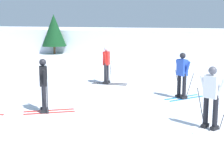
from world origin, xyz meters
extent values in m
plane|color=silver|center=(0.00, 0.00, 0.00)|extent=(120.00, 120.00, 0.00)
cube|color=silver|center=(0.00, 21.04, 0.96)|extent=(80.00, 8.71, 1.92)
cube|color=silver|center=(3.28, 0.73, 0.01)|extent=(0.85, 1.44, 0.02)
cube|color=silver|center=(3.52, 0.60, 0.01)|extent=(0.85, 1.44, 0.02)
cube|color=black|center=(3.20, 0.60, 0.07)|extent=(0.23, 0.29, 0.10)
cube|color=black|center=(3.45, 0.47, 0.07)|extent=(0.23, 0.29, 0.10)
cylinder|color=black|center=(3.20, 0.60, 0.55)|extent=(0.14, 0.14, 0.85)
cylinder|color=black|center=(3.45, 0.47, 0.55)|extent=(0.14, 0.14, 0.85)
cube|color=white|center=(3.33, 0.53, 1.17)|extent=(0.45, 0.39, 0.60)
cylinder|color=white|center=(3.12, 0.67, 1.16)|extent=(0.27, 0.20, 0.55)
cylinder|color=white|center=(3.56, 0.43, 1.16)|extent=(0.27, 0.20, 0.55)
sphere|color=#4C4C56|center=(3.33, 0.53, 1.60)|extent=(0.22, 0.22, 0.22)
cylinder|color=#38383D|center=(3.06, 0.79, 0.53)|extent=(0.27, 0.16, 1.06)
cube|color=#237AC6|center=(2.25, 3.95, 0.01)|extent=(1.14, 1.25, 0.02)
cube|color=#237AC6|center=(2.46, 3.77, 0.01)|extent=(1.14, 1.25, 0.02)
cube|color=black|center=(2.15, 3.84, 0.07)|extent=(0.26, 0.27, 0.10)
cube|color=black|center=(2.35, 3.65, 0.07)|extent=(0.26, 0.27, 0.10)
cylinder|color=black|center=(2.15, 3.84, 0.55)|extent=(0.14, 0.14, 0.85)
cylinder|color=black|center=(2.35, 3.65, 0.55)|extent=(0.14, 0.14, 0.85)
cube|color=#284CB7|center=(2.25, 3.75, 1.17)|extent=(0.44, 0.43, 0.60)
cylinder|color=#284CB7|center=(2.08, 3.93, 1.16)|extent=(0.25, 0.24, 0.55)
cylinder|color=#284CB7|center=(2.45, 3.60, 1.16)|extent=(0.25, 0.24, 0.55)
sphere|color=black|center=(2.25, 3.75, 1.60)|extent=(0.22, 0.22, 0.22)
cylinder|color=#38383D|center=(2.09, 4.03, 0.51)|extent=(0.30, 0.27, 1.03)
cylinder|color=#38383D|center=(2.55, 3.61, 0.51)|extent=(0.30, 0.27, 1.03)
cube|color=red|center=(-1.65, 0.83, 0.01)|extent=(1.43, 0.88, 0.02)
cube|color=red|center=(-1.51, 0.59, 0.01)|extent=(1.43, 0.88, 0.02)
cube|color=black|center=(-1.78, 0.76, 0.07)|extent=(0.29, 0.23, 0.10)
cube|color=black|center=(-1.64, 0.51, 0.07)|extent=(0.29, 0.23, 0.10)
cylinder|color=black|center=(-1.78, 0.76, 0.55)|extent=(0.14, 0.14, 0.85)
cylinder|color=black|center=(-1.64, 0.51, 0.55)|extent=(0.14, 0.14, 0.85)
cube|color=black|center=(-1.71, 0.64, 1.17)|extent=(0.40, 0.45, 0.60)
cylinder|color=black|center=(-1.82, 0.86, 1.16)|extent=(0.21, 0.27, 0.55)
cylinder|color=black|center=(-1.57, 0.43, 1.16)|extent=(0.21, 0.27, 0.55)
sphere|color=black|center=(-1.71, 0.64, 1.60)|extent=(0.22, 0.22, 0.22)
cylinder|color=#38383D|center=(-1.81, 1.00, 0.58)|extent=(0.16, 0.25, 1.16)
cylinder|color=#38383D|center=(-1.44, 0.37, 0.58)|extent=(0.16, 0.25, 1.16)
cube|color=black|center=(-1.12, 5.68, 0.01)|extent=(1.60, 0.17, 0.02)
cube|color=black|center=(-1.11, 5.40, 0.01)|extent=(1.60, 0.17, 0.02)
cube|color=black|center=(-1.27, 5.67, 0.07)|extent=(0.27, 0.13, 0.10)
cube|color=black|center=(-1.26, 5.39, 0.07)|extent=(0.27, 0.13, 0.10)
cylinder|color=black|center=(-1.27, 5.67, 0.55)|extent=(0.14, 0.14, 0.85)
cylinder|color=black|center=(-1.26, 5.39, 0.55)|extent=(0.14, 0.14, 0.85)
cube|color=red|center=(-1.27, 5.53, 1.17)|extent=(0.26, 0.39, 0.60)
cylinder|color=red|center=(-1.26, 5.78, 1.16)|extent=(0.10, 0.26, 0.55)
cylinder|color=red|center=(-1.23, 5.28, 1.16)|extent=(0.10, 0.26, 0.55)
sphere|color=silver|center=(-1.27, 5.53, 1.60)|extent=(0.22, 0.22, 0.22)
cylinder|color=#38383D|center=(-1.18, 5.85, 0.50)|extent=(0.04, 0.37, 1.00)
cylinder|color=#38383D|center=(-1.15, 5.22, 0.50)|extent=(0.04, 0.37, 1.00)
cylinder|color=#513823|center=(-9.30, 16.07, 0.33)|extent=(0.18, 0.18, 0.65)
cone|color=#0F3819|center=(-9.30, 16.07, 1.94)|extent=(2.00, 2.00, 2.59)
camera|label=1|loc=(3.35, -8.32, 2.97)|focal=52.68mm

